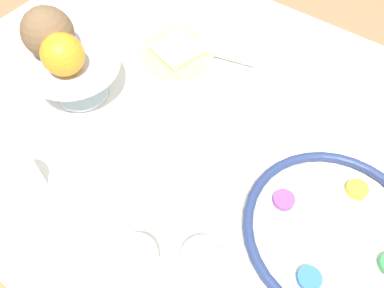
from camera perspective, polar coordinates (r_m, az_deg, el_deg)
ground_plane at (r=1.52m, az=2.27°, el=-15.44°), size 8.00×8.00×0.00m
dining_table at (r=1.16m, az=2.89°, el=-9.30°), size 1.43×0.98×0.77m
seder_plate at (r=0.75m, az=20.88°, el=-12.30°), size 0.34×0.34×0.03m
wine_glass at (r=0.62m, az=1.76°, el=-16.15°), size 0.08×0.08×0.12m
fruit_stand at (r=0.88m, az=-17.63°, el=11.43°), size 0.21×0.21×0.12m
orange_fruit at (r=0.80m, az=-19.11°, el=12.73°), size 0.09×0.09×0.09m
coconut at (r=0.85m, az=-21.12°, el=15.56°), size 0.11×0.11×0.11m
bread_plate at (r=1.00m, az=-2.22°, el=13.82°), size 0.19×0.19×0.02m
napkin_roll at (r=0.98m, az=5.40°, el=13.82°), size 0.16×0.08×0.04m
cup_near at (r=0.79m, az=-24.67°, el=-5.05°), size 0.08×0.08×0.07m
cup_mid at (r=0.67m, az=-8.49°, el=-17.48°), size 0.08×0.08×0.07m
spoon at (r=1.01m, az=7.25°, el=13.97°), size 0.16×0.07×0.01m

